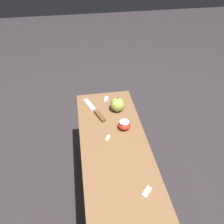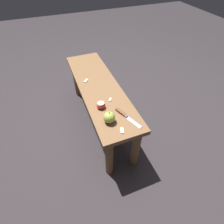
% 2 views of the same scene
% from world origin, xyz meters
% --- Properties ---
extents(ground_plane, '(8.00, 8.00, 0.00)m').
position_xyz_m(ground_plane, '(0.00, 0.00, 0.00)').
color(ground_plane, '#2D282B').
extents(wooden_bench, '(1.26, 0.35, 0.49)m').
position_xyz_m(wooden_bench, '(0.00, 0.00, 0.39)').
color(wooden_bench, brown).
rests_on(wooden_bench, ground_plane).
extents(knife, '(0.25, 0.12, 0.02)m').
position_xyz_m(knife, '(-0.43, -0.06, 0.50)').
color(knife, '#9EA0A5').
rests_on(knife, wooden_bench).
extents(apple_whole, '(0.09, 0.09, 0.10)m').
position_xyz_m(apple_whole, '(-0.44, 0.06, 0.53)').
color(apple_whole, '#9EB747').
rests_on(apple_whole, wooden_bench).
extents(apple_cut, '(0.07, 0.07, 0.05)m').
position_xyz_m(apple_cut, '(-0.28, 0.07, 0.52)').
color(apple_cut, red).
rests_on(apple_cut, wooden_bench).
extents(apple_slice_near_knife, '(0.05, 0.04, 0.01)m').
position_xyz_m(apple_slice_near_knife, '(-0.56, 0.01, 0.49)').
color(apple_slice_near_knife, white).
rests_on(apple_slice_near_knife, wooden_bench).
extents(apple_slice_center, '(0.04, 0.03, 0.01)m').
position_xyz_m(apple_slice_center, '(-0.22, -0.03, 0.49)').
color(apple_slice_center, white).
rests_on(apple_slice_center, wooden_bench).
extents(apple_slice_near_bowl, '(0.05, 0.05, 0.01)m').
position_xyz_m(apple_slice_near_bowl, '(0.11, 0.09, 0.49)').
color(apple_slice_near_bowl, white).
rests_on(apple_slice_near_bowl, wooden_bench).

